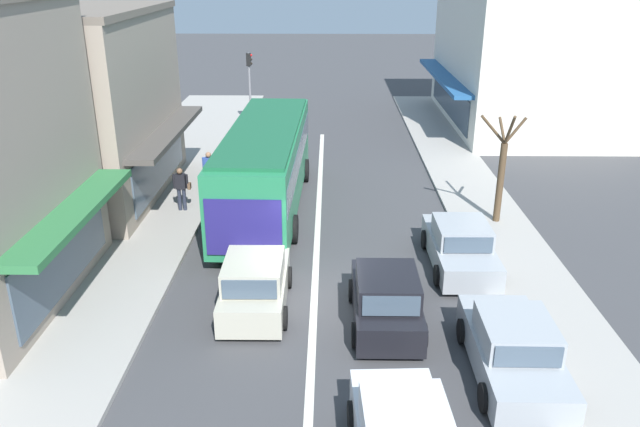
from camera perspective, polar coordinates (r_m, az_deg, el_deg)
The scene contains 15 objects.
ground_plane at distance 17.52m, azimuth -0.53°, elevation -7.89°, with size 140.00×140.00×0.00m, color #3F3F42.
lane_centre_line at distance 21.08m, azimuth -0.27°, elevation -2.46°, with size 0.20×28.00×0.01m, color silver.
sidewalk_left at distance 24.00m, azimuth -16.63°, elevation -0.13°, with size 5.20×44.00×0.14m, color #A39E96.
kerb_right at distance 23.62m, azimuth 15.05°, elevation -0.35°, with size 2.80×44.00×0.12m, color #A39E96.
shopfront_mid_block at distance 26.08m, azimuth -23.35°, elevation 8.91°, with size 8.93×8.92×7.25m.
building_right_far at distance 37.93m, azimuth 18.46°, elevation 14.12°, with size 9.37×13.47×8.52m.
city_bus at distance 23.18m, azimuth -4.98°, elevation 4.72°, with size 2.94×10.92×3.23m.
hatchback_queue_far_back at distance 16.18m, azimuth 6.06°, elevation -7.84°, with size 1.83×3.71×1.54m.
hatchback_behind_bus_mid at distance 16.88m, azimuth -5.95°, elevation -6.50°, with size 1.84×3.71×1.54m.
parked_sedan_kerb_front at distance 14.93m, azimuth 17.23°, elevation -11.82°, with size 1.93×4.22×1.47m.
parked_sedan_kerb_second at distance 19.55m, azimuth 12.68°, elevation -2.96°, with size 1.92×4.21×1.47m.
traffic_light_downstreet at distance 35.12m, azimuth -6.46°, elevation 12.21°, with size 0.33×0.24×4.20m.
street_tree_right at distance 22.65m, azimuth 16.22°, elevation 3.61°, with size 1.59×1.84×4.13m.
pedestrian_with_handbag_near at distance 23.53m, azimuth -12.56°, elevation 2.43°, with size 0.65×0.26×1.63m.
pedestrian_browsing_midblock at distance 25.33m, azimuth -10.09°, elevation 4.02°, with size 0.55×0.30×1.63m.
Camera 1 is at (0.40, -15.19, 8.72)m, focal length 35.00 mm.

